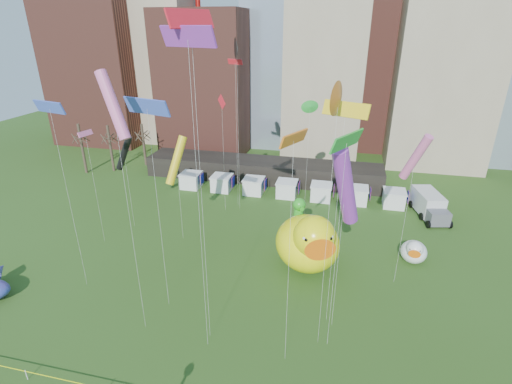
% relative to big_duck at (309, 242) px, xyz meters
% --- Properties ---
extents(skyline, '(101.00, 23.00, 68.00)m').
position_rel_big_duck_xyz_m(skyline, '(-3.71, 42.67, 18.27)').
color(skyline, brown).
rests_on(skyline, ground).
extents(pavilion, '(38.00, 6.00, 3.20)m').
position_rel_big_duck_xyz_m(pavilion, '(-9.96, 23.61, -1.57)').
color(pavilion, black).
rests_on(pavilion, ground).
extents(vendor_tents, '(33.24, 2.80, 2.40)m').
position_rel_big_duck_xyz_m(vendor_tents, '(-4.94, 17.61, -2.06)').
color(vendor_tents, white).
rests_on(vendor_tents, ground).
extents(bare_trees, '(8.44, 6.44, 8.50)m').
position_rel_big_duck_xyz_m(bare_trees, '(-36.13, 22.15, 0.84)').
color(bare_trees, '#382B21').
rests_on(bare_trees, ground).
extents(big_duck, '(8.69, 9.83, 6.90)m').
position_rel_big_duck_xyz_m(big_duck, '(0.00, 0.00, 0.00)').
color(big_duck, '#FFFB0D').
rests_on(big_duck, ground).
extents(small_duck, '(3.17, 3.93, 2.87)m').
position_rel_big_duck_xyz_m(small_duck, '(10.82, 3.68, -1.85)').
color(small_duck, white).
rests_on(small_duck, ground).
extents(seahorse_green, '(1.85, 2.06, 5.95)m').
position_rel_big_duck_xyz_m(seahorse_green, '(-1.64, 4.19, 1.04)').
color(seahorse_green, silver).
rests_on(seahorse_green, ground).
extents(seahorse_purple, '(1.29, 1.50, 4.15)m').
position_rel_big_duck_xyz_m(seahorse_purple, '(-0.06, 1.75, -0.34)').
color(seahorse_purple, silver).
rests_on(seahorse_purple, ground).
extents(box_truck, '(4.20, 7.60, 3.06)m').
position_rel_big_duck_xyz_m(box_truck, '(14.26, 15.78, -1.60)').
color(box_truck, silver).
rests_on(box_truck, ground).
extents(kite_0, '(1.38, 1.27, 15.59)m').
position_rel_big_duck_xyz_m(kite_0, '(-12.45, 11.28, 10.99)').
color(kite_0, silver).
rests_on(kite_0, ground).
extents(kite_1, '(2.70, 1.89, 20.74)m').
position_rel_big_duck_xyz_m(kite_1, '(-12.33, -11.62, 15.31)').
color(kite_1, silver).
rests_on(kite_1, ground).
extents(kite_2, '(2.51, 0.74, 11.73)m').
position_rel_big_duck_xyz_m(kite_2, '(-22.27, 4.21, 6.42)').
color(kite_2, silver).
rests_on(kite_2, ground).
extents(kite_3, '(1.39, 0.96, 15.10)m').
position_rel_big_duck_xyz_m(kite_3, '(-1.74, 12.28, 11.11)').
color(kite_3, silver).
rests_on(kite_3, ground).
extents(kite_4, '(2.33, 3.17, 12.39)m').
position_rel_big_duck_xyz_m(kite_4, '(-15.08, 2.80, 6.56)').
color(kite_4, silver).
rests_on(kite_4, ground).
extents(kite_5, '(4.01, 1.67, 18.47)m').
position_rel_big_duck_xyz_m(kite_5, '(-11.67, -8.47, 14.63)').
color(kite_5, silver).
rests_on(kite_5, ground).
extents(kite_6, '(1.41, 2.44, 17.63)m').
position_rel_big_duck_xyz_m(kite_6, '(-0.33, -12.31, 13.91)').
color(kite_6, silver).
rests_on(kite_6, ground).
extents(kite_7, '(2.78, 4.13, 16.07)m').
position_rel_big_duck_xyz_m(kite_7, '(2.94, -7.83, 9.48)').
color(kite_7, silver).
rests_on(kite_7, ground).
extents(kite_8, '(2.07, 1.05, 19.54)m').
position_rel_big_duck_xyz_m(kite_8, '(-11.14, 13.07, 15.76)').
color(kite_8, silver).
rests_on(kite_8, ground).
extents(kite_9, '(0.65, 1.80, 13.20)m').
position_rel_big_duck_xyz_m(kite_9, '(-23.79, 0.05, 9.58)').
color(kite_9, silver).
rests_on(kite_9, ground).
extents(kite_10, '(1.16, 2.38, 22.01)m').
position_rel_big_duck_xyz_m(kite_10, '(-10.63, 12.07, 17.60)').
color(kite_10, silver).
rests_on(kite_10, ground).
extents(kite_11, '(2.02, 3.25, 17.20)m').
position_rel_big_duck_xyz_m(kite_11, '(2.71, -10.12, 13.43)').
color(kite_11, silver).
rests_on(kite_11, ground).
extents(kite_12, '(3.23, 1.78, 18.58)m').
position_rel_big_duck_xyz_m(kite_12, '(2.45, -7.30, 14.80)').
color(kite_12, silver).
rests_on(kite_12, ground).
extents(kite_13, '(3.27, 1.27, 17.78)m').
position_rel_big_duck_xyz_m(kite_13, '(-20.64, -7.75, 14.02)').
color(kite_13, silver).
rests_on(kite_13, ground).
extents(kite_14, '(0.66, 2.09, 20.28)m').
position_rel_big_duck_xyz_m(kite_14, '(1.97, -10.05, 16.03)').
color(kite_14, silver).
rests_on(kite_14, ground).
extents(kite_15, '(3.77, 1.82, 23.29)m').
position_rel_big_duck_xyz_m(kite_15, '(-6.53, -12.32, 19.43)').
color(kite_15, silver).
rests_on(kite_15, ground).
extents(kite_16, '(1.80, 3.42, 24.16)m').
position_rel_big_duck_xyz_m(kite_16, '(-6.67, -11.38, 20.31)').
color(kite_16, silver).
rests_on(kite_16, ground).
extents(kite_17, '(2.33, 2.48, 15.15)m').
position_rel_big_duck_xyz_m(kite_17, '(8.62, -0.46, 9.73)').
color(kite_17, silver).
rests_on(kite_17, ground).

